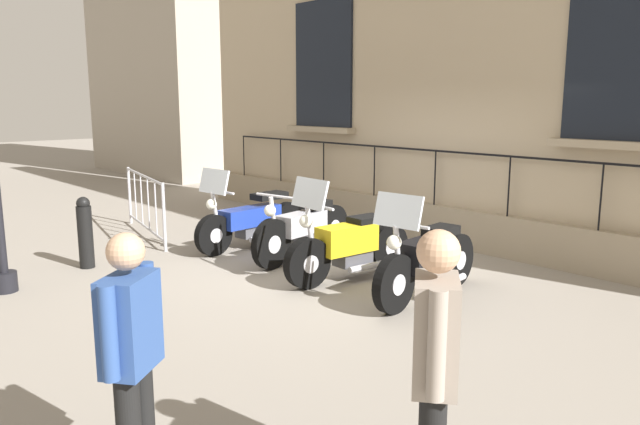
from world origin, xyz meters
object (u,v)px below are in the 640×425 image
at_px(motorcycle_blue, 252,220).
at_px(crowd_barrier, 145,203).
at_px(motorcycle_silver, 303,230).
at_px(motorcycle_black, 427,262).
at_px(pedestrian_standing, 434,366).
at_px(pedestrian_walking, 132,353).
at_px(bollard, 85,232).
at_px(motorcycle_yellow, 348,246).

bearing_deg(motorcycle_blue, crowd_barrier, -64.63).
distance_m(motorcycle_silver, motorcycle_black, 2.31).
bearing_deg(motorcycle_silver, motorcycle_black, 86.77).
bearing_deg(crowd_barrier, motorcycle_black, 99.32).
distance_m(motorcycle_silver, pedestrian_standing, 5.66).
bearing_deg(pedestrian_walking, pedestrian_standing, 127.73).
xyz_separation_m(bollard, pedestrian_standing, (0.66, 6.32, 0.43)).
height_order(motorcycle_yellow, motorcycle_black, motorcycle_yellow).
height_order(motorcycle_silver, pedestrian_standing, pedestrian_standing).
bearing_deg(bollard, motorcycle_black, 120.92).
distance_m(motorcycle_black, pedestrian_walking, 4.20).
relative_size(motorcycle_blue, crowd_barrier, 0.89).
relative_size(motorcycle_silver, pedestrian_walking, 1.32).
relative_size(motorcycle_yellow, pedestrian_standing, 1.22).
xyz_separation_m(motorcycle_yellow, pedestrian_standing, (2.93, 3.54, 0.49)).
bearing_deg(motorcycle_yellow, bollard, -50.76).
bearing_deg(motorcycle_silver, pedestrian_walking, 38.89).
xyz_separation_m(motorcycle_blue, motorcycle_black, (0.01, 3.39, 0.02)).
distance_m(motorcycle_black, bollard, 4.60).
distance_m(motorcycle_blue, motorcycle_silver, 1.09).
bearing_deg(motorcycle_black, motorcycle_blue, -90.17).
height_order(motorcycle_silver, pedestrian_walking, pedestrian_walking).
bearing_deg(motorcycle_yellow, motorcycle_blue, -92.71).
bearing_deg(bollard, crowd_barrier, -139.87).
distance_m(crowd_barrier, pedestrian_standing, 7.90).
bearing_deg(bollard, motorcycle_blue, 166.82).
xyz_separation_m(motorcycle_yellow, bollard, (2.27, -2.78, 0.06)).
relative_size(bollard, pedestrian_standing, 0.60).
bearing_deg(pedestrian_walking, bollard, -108.53).
xyz_separation_m(motorcycle_black, bollard, (2.36, -3.94, 0.05)).
relative_size(motorcycle_blue, motorcycle_black, 1.07).
bearing_deg(motorcycle_yellow, motorcycle_black, 94.67).
relative_size(crowd_barrier, bollard, 2.45).
bearing_deg(motorcycle_blue, bollard, -13.18).
distance_m(motorcycle_blue, motorcycle_yellow, 2.22).
height_order(motorcycle_blue, motorcycle_yellow, motorcycle_yellow).
height_order(motorcycle_silver, bollard, motorcycle_silver).
bearing_deg(motorcycle_blue, motorcycle_silver, 96.33).
bearing_deg(motorcycle_blue, motorcycle_black, 89.83).
relative_size(motorcycle_blue, pedestrian_walking, 1.37).
distance_m(bollard, pedestrian_walking, 5.29).
bearing_deg(motorcycle_blue, pedestrian_standing, 62.24).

